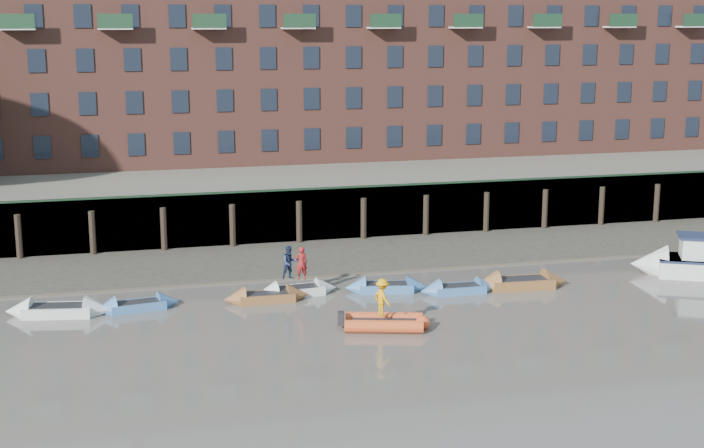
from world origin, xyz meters
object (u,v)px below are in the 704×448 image
object	(u,v)px
rowboat_2	(267,297)
rib_tender	(388,322)
rowboat_4	(386,287)
rowboat_5	(459,289)
rowboat_0	(58,310)
motor_launch	(689,262)
rowboat_1	(137,306)
person_rower_b	(290,263)
rowboat_6	(521,283)
person_rower_a	(301,263)
rowboat_3	(297,291)
person_rib_crew	(382,297)

from	to	relation	value
rowboat_2	rib_tender	xyz separation A→B (m)	(4.46, -5.46, 0.07)
rowboat_2	rowboat_4	size ratio (longest dim) A/B	0.96
rowboat_2	rowboat_5	xyz separation A→B (m)	(9.46, -0.94, -0.01)
rowboat_0	motor_launch	size ratio (longest dim) A/B	0.70
rowboat_1	person_rower_b	bearing A→B (deg)	-3.65
rowboat_6	motor_launch	bearing A→B (deg)	3.55
rowboat_2	rowboat_6	bearing A→B (deg)	-3.19
rowboat_5	rib_tender	xyz separation A→B (m)	(-5.00, -4.52, 0.08)
rowboat_4	person_rower_a	distance (m)	4.44
rowboat_2	person_rower_a	world-z (taller)	person_rower_a
rowboat_1	rib_tender	size ratio (longest dim) A/B	1.06
motor_launch	person_rower_a	world-z (taller)	person_rower_a
rowboat_4	rowboat_6	world-z (taller)	rowboat_6
rowboat_1	person_rower_a	bearing A→B (deg)	-5.19
rowboat_6	person_rower_a	distance (m)	11.16
rowboat_3	rowboat_4	distance (m)	4.46
person_rib_crew	person_rower_b	bearing A→B (deg)	8.55
rowboat_4	rowboat_5	bearing A→B (deg)	-7.57
rowboat_0	rowboat_3	bearing A→B (deg)	13.48
rowboat_3	person_rib_crew	xyz separation A→B (m)	(2.59, -6.17, 1.23)
rowboat_2	rib_tender	bearing A→B (deg)	-50.04
rowboat_3	motor_launch	xyz separation A→B (m)	(20.76, -1.56, 0.51)
rowboat_1	rowboat_3	distance (m)	7.73
motor_launch	rowboat_0	bearing A→B (deg)	24.57
rib_tender	person_rib_crew	xyz separation A→B (m)	(-0.25, -0.02, 1.16)
rowboat_6	rowboat_0	bearing A→B (deg)	-179.01
rowboat_3	rowboat_6	world-z (taller)	rowboat_6
rowboat_0	person_rower_a	distance (m)	11.58
rowboat_0	rowboat_4	bearing A→B (deg)	10.84
rowboat_2	rowboat_5	size ratio (longest dim) A/B	1.04
rowboat_3	motor_launch	distance (m)	20.83
person_rower_a	person_rib_crew	distance (m)	6.58
person_rib_crew	rowboat_5	bearing A→B (deg)	-65.40
rowboat_1	rowboat_2	size ratio (longest dim) A/B	0.99
rowboat_1	rowboat_5	distance (m)	15.58
rowboat_2	rowboat_4	distance (m)	6.06
rowboat_4	person_rower_b	distance (m)	4.99
rowboat_3	rib_tender	world-z (taller)	rowboat_3
motor_launch	rowboat_1	bearing A→B (deg)	24.34
motor_launch	rowboat_6	bearing A→B (deg)	26.37
rowboat_3	person_rower_a	xyz separation A→B (m)	(0.24, -0.03, 1.40)
rowboat_0	rowboat_2	distance (m)	9.62
rowboat_4	person_rower_a	xyz separation A→B (m)	(-4.19, 0.45, 1.40)
rowboat_4	rowboat_6	bearing A→B (deg)	2.06
rowboat_0	rowboat_6	size ratio (longest dim) A/B	0.99
rowboat_3	person_rib_crew	world-z (taller)	person_rib_crew
rowboat_4	motor_launch	size ratio (longest dim) A/B	0.60
rowboat_1	rowboat_5	world-z (taller)	same
rib_tender	rowboat_0	bearing A→B (deg)	174.84
person_rower_a	rib_tender	bearing A→B (deg)	112.28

